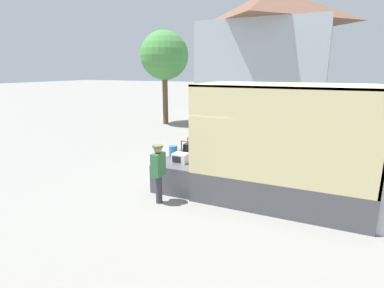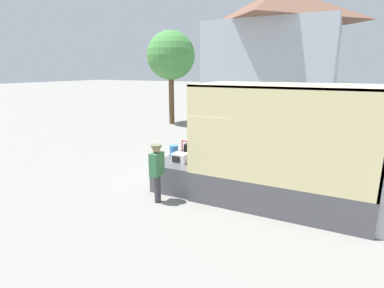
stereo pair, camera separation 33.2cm
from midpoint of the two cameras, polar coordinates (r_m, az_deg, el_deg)
ground_plane at (r=9.81m, az=1.49°, el=-8.04°), size 160.00×160.00×0.00m
box_truck at (r=8.82m, az=25.04°, el=-5.41°), size 6.58×2.48×3.30m
tailgate_deck at (r=9.92m, az=-2.07°, el=-5.11°), size 1.34×2.35×0.87m
microwave at (r=9.26m, az=-3.25°, el=-2.71°), size 0.44×0.38×0.30m
portable_generator at (r=10.16m, az=-0.89°, el=-0.92°), size 0.57×0.54×0.52m
orange_bucket at (r=9.98m, az=-4.55°, el=-1.32°), size 0.28×0.28×0.36m
worker_person at (r=8.36m, az=-7.57°, el=-4.57°), size 0.30×0.44×1.69m
house_backdrop at (r=21.74m, az=13.96°, el=15.67°), size 7.95×8.34×8.78m
street_tree at (r=20.79m, az=-5.76°, el=16.36°), size 3.21×3.21×6.21m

